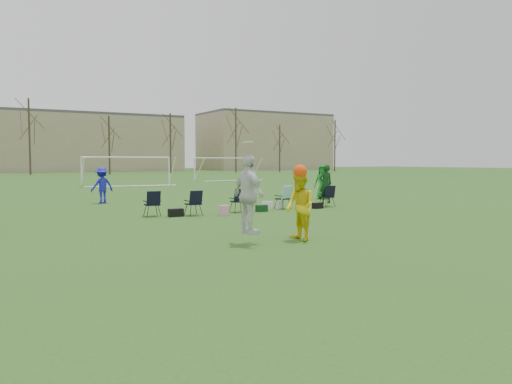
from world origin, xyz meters
TOP-DOWN VIEW (x-y plane):
  - ground at (0.00, 0.00)m, footprint 260.00×260.00m
  - fielder_blue at (-1.73, 15.13)m, footprint 1.28×0.93m
  - fielder_green_far at (9.52, 12.05)m, footprint 0.99×1.10m
  - center_contest at (-0.47, 0.82)m, footprint 2.11×1.21m
  - sideline_setup at (3.40, 8.17)m, footprint 8.94×1.92m
  - goal_mid at (4.00, 32.00)m, footprint 7.40×0.63m
  - goal_right at (16.00, 38.00)m, footprint 7.35×1.14m
  - tree_line at (0.24, 69.85)m, footprint 110.28×3.28m
  - building_row at (6.73, 96.00)m, footprint 126.00×16.00m

SIDE VIEW (x-z plane):
  - ground at x=0.00m, z-range 0.00..0.00m
  - sideline_setup at x=3.40m, z-range -0.40..1.53m
  - fielder_blue at x=-1.73m, z-range 0.00..1.78m
  - fielder_green_far at x=9.52m, z-range 0.00..1.88m
  - center_contest at x=-0.47m, z-range -0.20..2.40m
  - goal_mid at x=4.00m, z-range 0.69..3.15m
  - goal_right at x=16.00m, z-range 0.69..3.15m
  - tree_line at x=0.24m, z-range -0.61..10.79m
  - building_row at x=6.73m, z-range -0.51..12.49m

